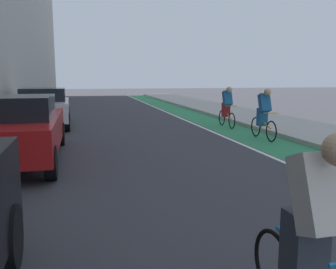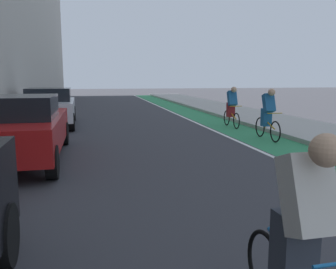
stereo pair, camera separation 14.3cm
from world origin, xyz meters
name	(u,v)px [view 2 (the right image)]	position (x,y,z in m)	size (l,w,h in m)	color
ground_plane	(132,123)	(0.00, 17.78, 0.00)	(95.85, 95.85, 0.00)	#38383D
bike_lane_paint	(199,116)	(3.59, 19.78, 0.00)	(1.60, 43.57, 0.00)	#2D8451
lane_divider_stripe	(182,116)	(2.69, 19.78, 0.00)	(0.12, 43.57, 0.00)	white
sidewalk_right	(243,114)	(5.99, 19.78, 0.07)	(3.20, 43.57, 0.14)	#A8A59E
parked_sedan_red	(18,127)	(-3.34, 11.07, 0.79)	(2.08, 4.81, 1.53)	red
parked_sedan_white	(50,107)	(-3.34, 17.26, 0.79)	(2.06, 4.44, 1.53)	silver
cyclist_lead	(303,238)	(-0.16, 4.46, 0.80)	(0.48, 1.67, 1.59)	black
cyclist_trailing	(268,114)	(3.72, 12.64, 0.81)	(0.48, 1.70, 1.60)	black
cyclist_far	(232,106)	(3.68, 15.58, 0.84)	(0.48, 1.67, 1.59)	black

